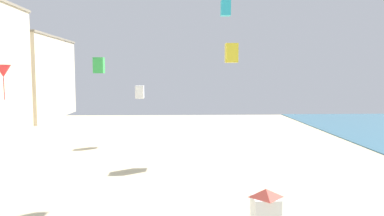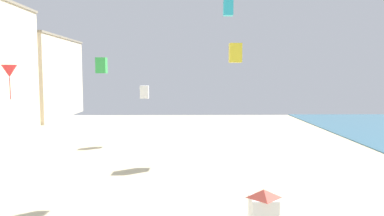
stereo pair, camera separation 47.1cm
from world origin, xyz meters
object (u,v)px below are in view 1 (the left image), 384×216
at_px(kite_red_delta, 3,71).
at_px(kite_yellow_box, 231,53).
at_px(kite_cyan_box, 226,8).
at_px(lifeguard_stand, 266,205).
at_px(kite_white_box, 140,92).
at_px(kite_green_box, 99,65).

bearing_deg(kite_red_delta, kite_yellow_box, -3.50).
bearing_deg(kite_cyan_box, kite_red_delta, 157.09).
distance_m(lifeguard_stand, kite_yellow_box, 19.89).
xyz_separation_m(kite_white_box, kite_green_box, (-1.24, -14.46, 2.51)).
bearing_deg(lifeguard_stand, kite_green_box, 110.18).
bearing_deg(kite_red_delta, kite_cyan_box, -22.91).
height_order(lifeguard_stand, kite_green_box, kite_green_box).
xyz_separation_m(lifeguard_stand, kite_red_delta, (-19.64, 19.71, 5.76)).
relative_size(kite_red_delta, kite_cyan_box, 3.06).
bearing_deg(kite_yellow_box, kite_red_delta, 176.50).
relative_size(kite_cyan_box, kite_green_box, 0.99).
relative_size(kite_red_delta, kite_green_box, 3.02).
bearing_deg(kite_cyan_box, kite_yellow_box, 78.23).
bearing_deg(kite_green_box, kite_white_box, 85.09).
xyz_separation_m(kite_red_delta, kite_white_box, (11.90, 5.06, -2.19)).
bearing_deg(kite_white_box, kite_yellow_box, -35.47).
relative_size(kite_white_box, kite_green_box, 1.30).
xyz_separation_m(lifeguard_stand, kite_yellow_box, (1.15, 18.44, 7.37)).
xyz_separation_m(kite_red_delta, kite_yellow_box, (20.79, -1.27, 1.61)).
xyz_separation_m(lifeguard_stand, kite_white_box, (-7.74, 24.77, 3.57)).
bearing_deg(kite_cyan_box, kite_white_box, 119.37).
distance_m(lifeguard_stand, kite_white_box, 26.20).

